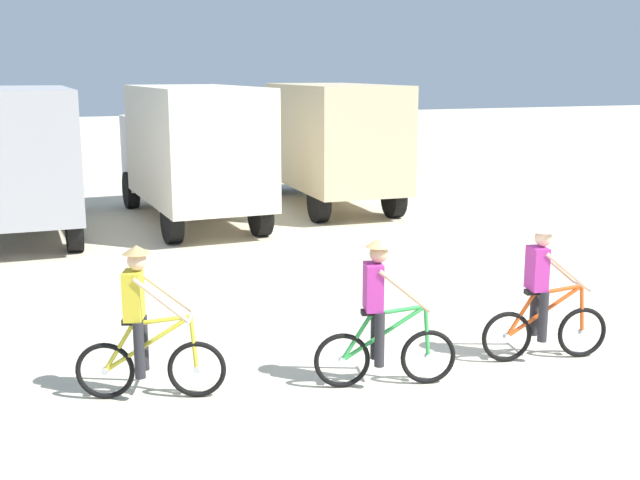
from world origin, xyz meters
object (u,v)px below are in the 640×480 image
object	(u,v)px
box_truck_grey_hauler	(16,153)
cyclist_orange_shirt	(144,328)
cyclist_cowboy_hat	(381,319)
cyclist_near_camera	(543,298)
box_truck_tan_camper	(327,139)
box_truck_cream_rv	(190,147)

from	to	relation	value
box_truck_grey_hauler	cyclist_orange_shirt	distance (m)	10.63
cyclist_cowboy_hat	cyclist_orange_shirt	bearing A→B (deg)	165.56
cyclist_cowboy_hat	cyclist_near_camera	distance (m)	2.33
box_truck_grey_hauler	cyclist_near_camera	distance (m)	12.77
cyclist_cowboy_hat	cyclist_near_camera	bearing A→B (deg)	0.20
box_truck_tan_camper	cyclist_orange_shirt	distance (m)	13.59
box_truck_tan_camper	cyclist_cowboy_hat	bearing A→B (deg)	-109.75
cyclist_cowboy_hat	cyclist_near_camera	xyz separation A→B (m)	(2.33, 0.01, 0.00)
box_truck_grey_hauler	box_truck_tan_camper	world-z (taller)	same
box_truck_cream_rv	box_truck_grey_hauler	bearing A→B (deg)	-179.61
box_truck_grey_hauler	box_truck_tan_camper	size ratio (longest dim) A/B	0.99
box_truck_tan_camper	cyclist_near_camera	bearing A→B (deg)	-99.58
box_truck_tan_camper	cyclist_near_camera	world-z (taller)	box_truck_tan_camper
box_truck_tan_camper	cyclist_orange_shirt	world-z (taller)	box_truck_tan_camper
cyclist_orange_shirt	cyclist_near_camera	size ratio (longest dim) A/B	1.00
box_truck_grey_hauler	cyclist_orange_shirt	xyz separation A→B (m)	(1.01, -10.53, -1.03)
box_truck_grey_hauler	box_truck_cream_rv	xyz separation A→B (m)	(4.02, 0.03, 0.00)
box_truck_tan_camper	cyclist_cowboy_hat	world-z (taller)	box_truck_tan_camper
cyclist_orange_shirt	cyclist_cowboy_hat	bearing A→B (deg)	-14.44
box_truck_grey_hauler	cyclist_near_camera	bearing A→B (deg)	-61.80
cyclist_cowboy_hat	cyclist_near_camera	size ratio (longest dim) A/B	1.00
box_truck_grey_hauler	cyclist_cowboy_hat	bearing A→B (deg)	-71.85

